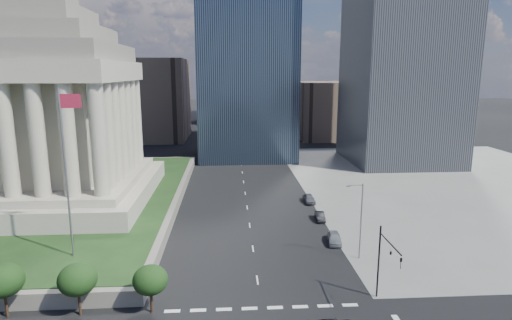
{
  "coord_description": "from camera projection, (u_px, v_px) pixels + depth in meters",
  "views": [
    {
      "loc": [
        -3.07,
        -25.45,
        23.62
      ],
      "look_at": [
        -0.16,
        20.0,
        14.19
      ],
      "focal_mm": 30.0,
      "sensor_mm": 36.0,
      "label": 1
    }
  ],
  "objects": [
    {
      "name": "ground",
      "position": [
        239.0,
        152.0,
        127.57
      ],
      "size": [
        500.0,
        500.0,
        0.0
      ],
      "primitive_type": "plane",
      "color": "black",
      "rests_on": "ground"
    },
    {
      "name": "sidewalk_ne",
      "position": [
        459.0,
        184.0,
        91.35
      ],
      "size": [
        68.0,
        90.0,
        0.03
      ],
      "primitive_type": "cube",
      "color": "slate",
      "rests_on": "ground"
    },
    {
      "name": "war_memorial",
      "position": [
        40.0,
        85.0,
        70.29
      ],
      "size": [
        34.0,
        34.0,
        39.0
      ],
      "primitive_type": null,
      "color": "#A49E8A",
      "rests_on": "plaza_lawn"
    },
    {
      "name": "flagpole",
      "position": [
        67.0,
        165.0,
        49.28
      ],
      "size": [
        2.52,
        0.24,
        20.0
      ],
      "color": "slate",
      "rests_on": "plaza_lawn"
    },
    {
      "name": "midrise_glass",
      "position": [
        246.0,
        48.0,
        116.73
      ],
      "size": [
        26.0,
        26.0,
        60.0
      ],
      "primitive_type": "cube",
      "color": "black",
      "rests_on": "ground"
    },
    {
      "name": "building_filler_ne",
      "position": [
        324.0,
        110.0,
        156.86
      ],
      "size": [
        20.0,
        30.0,
        20.0
      ],
      "primitive_type": "cube",
      "color": "brown",
      "rests_on": "ground"
    },
    {
      "name": "building_filler_nw",
      "position": [
        153.0,
        99.0,
        152.17
      ],
      "size": [
        24.0,
        30.0,
        28.0
      ],
      "primitive_type": "cube",
      "color": "brown",
      "rests_on": "ground"
    },
    {
      "name": "traffic_signal_ne",
      "position": [
        385.0,
        258.0,
        42.95
      ],
      "size": [
        0.3,
        5.74,
        8.0
      ],
      "color": "black",
      "rests_on": "ground"
    },
    {
      "name": "street_lamp_north",
      "position": [
        360.0,
        217.0,
        53.96
      ],
      "size": [
        2.13,
        0.22,
        10.0
      ],
      "color": "slate",
      "rests_on": "ground"
    },
    {
      "name": "parked_sedan_near",
      "position": [
        334.0,
        238.0,
        59.83
      ],
      "size": [
        2.44,
        4.73,
        1.54
      ],
      "primitive_type": "imported",
      "rotation": [
        0.0,
        0.0,
        -0.14
      ],
      "color": "gray",
      "rests_on": "ground"
    },
    {
      "name": "parked_sedan_mid",
      "position": [
        320.0,
        216.0,
        69.19
      ],
      "size": [
        1.62,
        4.0,
        1.29
      ],
      "primitive_type": "imported",
      "rotation": [
        0.0,
        0.0,
        -0.06
      ],
      "color": "black",
      "rests_on": "ground"
    },
    {
      "name": "parked_sedan_far",
      "position": [
        309.0,
        198.0,
        78.52
      ],
      "size": [
        4.52,
        1.88,
        1.53
      ],
      "primitive_type": "imported",
      "rotation": [
        0.0,
        0.0,
        0.02
      ],
      "color": "#525459",
      "rests_on": "ground"
    }
  ]
}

